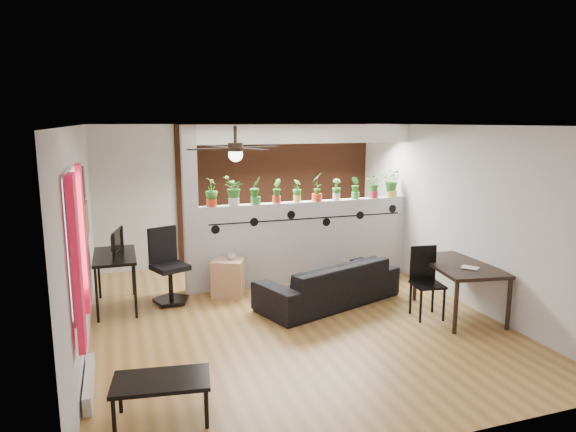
{
  "coord_description": "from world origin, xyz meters",
  "views": [
    {
      "loc": [
        -2.17,
        -6.31,
        2.66
      ],
      "look_at": [
        0.16,
        0.6,
        1.3
      ],
      "focal_mm": 32.0,
      "sensor_mm": 36.0,
      "label": 1
    }
  ],
  "objects_px": {
    "potted_plant_3": "(277,190)",
    "cup": "(231,257)",
    "potted_plant_5": "(317,186)",
    "potted_plant_8": "(374,186)",
    "potted_plant_2": "(255,190)",
    "office_chair": "(168,270)",
    "dining_table": "(460,269)",
    "sofa": "(329,283)",
    "coffee_table": "(161,383)",
    "potted_plant_0": "(211,191)",
    "potted_plant_1": "(234,190)",
    "potted_plant_7": "(356,187)",
    "cube_shelf": "(228,278)",
    "potted_plant_9": "(392,183)",
    "potted_plant_6": "(337,189)",
    "potted_plant_4": "(297,190)",
    "ceiling_fan": "(235,150)",
    "computer_desk": "(115,260)",
    "folding_chair": "(425,275)"
  },
  "relations": [
    {
      "from": "potted_plant_3",
      "to": "cup",
      "type": "xyz_separation_m",
      "value": [
        -0.84,
        -0.34,
        -0.95
      ]
    },
    {
      "from": "potted_plant_5",
      "to": "potted_plant_8",
      "type": "distance_m",
      "value": 1.05
    },
    {
      "from": "potted_plant_2",
      "to": "office_chair",
      "type": "bearing_deg",
      "value": -167.07
    },
    {
      "from": "potted_plant_2",
      "to": "dining_table",
      "type": "distance_m",
      "value": 3.28
    },
    {
      "from": "potted_plant_2",
      "to": "sofa",
      "type": "bearing_deg",
      "value": -55.14
    },
    {
      "from": "coffee_table",
      "to": "potted_plant_0",
      "type": "bearing_deg",
      "value": 72.16
    },
    {
      "from": "potted_plant_1",
      "to": "potted_plant_3",
      "type": "bearing_deg",
      "value": 0.0
    },
    {
      "from": "potted_plant_7",
      "to": "cube_shelf",
      "type": "relative_size",
      "value": 0.67
    },
    {
      "from": "sofa",
      "to": "dining_table",
      "type": "xyz_separation_m",
      "value": [
        1.53,
        -0.98,
        0.35
      ]
    },
    {
      "from": "potted_plant_0",
      "to": "potted_plant_9",
      "type": "distance_m",
      "value": 3.16
    },
    {
      "from": "potted_plant_1",
      "to": "potted_plant_6",
      "type": "distance_m",
      "value": 1.76
    },
    {
      "from": "potted_plant_9",
      "to": "cup",
      "type": "bearing_deg",
      "value": -173.41
    },
    {
      "from": "potted_plant_4",
      "to": "potted_plant_6",
      "type": "height_order",
      "value": "potted_plant_4"
    },
    {
      "from": "potted_plant_3",
      "to": "potted_plant_7",
      "type": "bearing_deg",
      "value": 0.0
    },
    {
      "from": "ceiling_fan",
      "to": "potted_plant_9",
      "type": "distance_m",
      "value": 3.72
    },
    {
      "from": "potted_plant_9",
      "to": "ceiling_fan",
      "type": "bearing_deg",
      "value": -150.49
    },
    {
      "from": "potted_plant_4",
      "to": "coffee_table",
      "type": "bearing_deg",
      "value": -126.07
    },
    {
      "from": "cup",
      "to": "potted_plant_9",
      "type": "bearing_deg",
      "value": 6.59
    },
    {
      "from": "potted_plant_4",
      "to": "potted_plant_3",
      "type": "bearing_deg",
      "value": 180.0
    },
    {
      "from": "potted_plant_5",
      "to": "potted_plant_0",
      "type": "bearing_deg",
      "value": 180.0
    },
    {
      "from": "ceiling_fan",
      "to": "computer_desk",
      "type": "bearing_deg",
      "value": 134.8
    },
    {
      "from": "potted_plant_6",
      "to": "dining_table",
      "type": "xyz_separation_m",
      "value": [
        0.92,
        -2.12,
        -0.89
      ]
    },
    {
      "from": "potted_plant_5",
      "to": "folding_chair",
      "type": "height_order",
      "value": "potted_plant_5"
    },
    {
      "from": "potted_plant_8",
      "to": "potted_plant_3",
      "type": "bearing_deg",
      "value": 180.0
    },
    {
      "from": "sofa",
      "to": "dining_table",
      "type": "bearing_deg",
      "value": 128.2
    },
    {
      "from": "potted_plant_1",
      "to": "cup",
      "type": "bearing_deg",
      "value": -111.6
    },
    {
      "from": "potted_plant_2",
      "to": "sofa",
      "type": "height_order",
      "value": "potted_plant_2"
    },
    {
      "from": "potted_plant_5",
      "to": "cube_shelf",
      "type": "height_order",
      "value": "potted_plant_5"
    },
    {
      "from": "potted_plant_2",
      "to": "cube_shelf",
      "type": "height_order",
      "value": "potted_plant_2"
    },
    {
      "from": "potted_plant_2",
      "to": "potted_plant_9",
      "type": "bearing_deg",
      "value": 0.0
    },
    {
      "from": "potted_plant_8",
      "to": "cup",
      "type": "height_order",
      "value": "potted_plant_8"
    },
    {
      "from": "potted_plant_0",
      "to": "cube_shelf",
      "type": "height_order",
      "value": "potted_plant_0"
    },
    {
      "from": "dining_table",
      "to": "potted_plant_4",
      "type": "bearing_deg",
      "value": 127.48
    },
    {
      "from": "potted_plant_4",
      "to": "cup",
      "type": "distance_m",
      "value": 1.55
    },
    {
      "from": "potted_plant_5",
      "to": "potted_plant_8",
      "type": "height_order",
      "value": "potted_plant_5"
    },
    {
      "from": "potted_plant_4",
      "to": "potted_plant_6",
      "type": "bearing_deg",
      "value": 0.0
    },
    {
      "from": "potted_plant_9",
      "to": "potted_plant_4",
      "type": "bearing_deg",
      "value": 180.0
    },
    {
      "from": "potted_plant_4",
      "to": "potted_plant_0",
      "type": "bearing_deg",
      "value": 180.0
    },
    {
      "from": "potted_plant_8",
      "to": "sofa",
      "type": "xyz_separation_m",
      "value": [
        -1.31,
        -1.14,
        -1.26
      ]
    },
    {
      "from": "potted_plant_0",
      "to": "dining_table",
      "type": "height_order",
      "value": "potted_plant_0"
    },
    {
      "from": "cup",
      "to": "coffee_table",
      "type": "relative_size",
      "value": 0.13
    },
    {
      "from": "potted_plant_1",
      "to": "cup",
      "type": "relative_size",
      "value": 3.94
    },
    {
      "from": "potted_plant_8",
      "to": "office_chair",
      "type": "relative_size",
      "value": 0.37
    },
    {
      "from": "potted_plant_0",
      "to": "potted_plant_7",
      "type": "distance_m",
      "value": 2.46
    },
    {
      "from": "potted_plant_2",
      "to": "cube_shelf",
      "type": "relative_size",
      "value": 0.77
    },
    {
      "from": "ceiling_fan",
      "to": "potted_plant_7",
      "type": "relative_size",
      "value": 3.14
    },
    {
      "from": "ceiling_fan",
      "to": "potted_plant_3",
      "type": "bearing_deg",
      "value": 59.19
    },
    {
      "from": "office_chair",
      "to": "ceiling_fan",
      "type": "bearing_deg",
      "value": -64.04
    },
    {
      "from": "potted_plant_6",
      "to": "potted_plant_9",
      "type": "xyz_separation_m",
      "value": [
        1.05,
        -0.0,
        0.06
      ]
    },
    {
      "from": "potted_plant_3",
      "to": "potted_plant_6",
      "type": "xyz_separation_m",
      "value": [
        1.05,
        0.0,
        -0.02
      ]
    }
  ]
}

